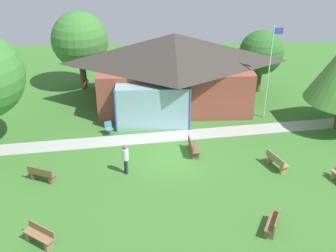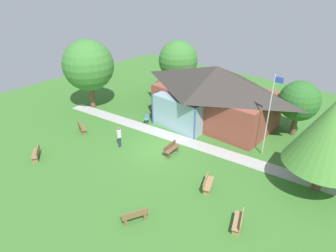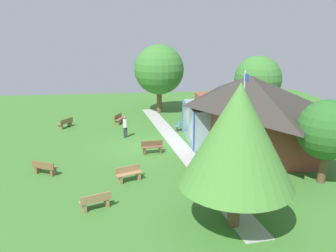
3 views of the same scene
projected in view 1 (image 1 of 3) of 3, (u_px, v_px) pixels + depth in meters
The scene contains 13 objects.
ground_plane at pixel (174, 156), 23.93m from camera, with size 44.00×44.00×0.00m, color #3D752D.
pavilion at pixel (173, 69), 28.94m from camera, with size 11.27×7.60×5.15m.
footpath at pixel (172, 136), 25.97m from camera, with size 24.33×1.30×0.03m, color #ADADA8.
flagpole at pixel (270, 69), 26.75m from camera, with size 0.64×0.08×6.25m.
bench_front_left at pixel (40, 236), 17.60m from camera, with size 1.48×1.22×0.84m.
bench_mid_left at pixel (42, 174), 21.61m from camera, with size 1.55×1.00×0.84m.
bench_mid_right at pixel (277, 162), 22.69m from camera, with size 0.97×1.56×0.84m.
bench_rear_near_path at pixel (193, 148), 23.99m from camera, with size 0.57×1.53×0.84m.
bench_front_right at pixel (274, 223), 18.30m from camera, with size 1.07×1.54×0.84m.
patio_chair_west at pixel (109, 129), 26.01m from camera, with size 0.57×0.57×0.86m.
visitor_strolling_lawn at pixel (125, 157), 21.95m from camera, with size 0.34×0.34×1.74m.
tree_behind_pavilion_right at pixel (261, 53), 30.97m from camera, with size 3.27×3.27×4.70m.
tree_behind_pavilion_left at pixel (80, 40), 31.08m from camera, with size 4.22×4.22×5.97m.
Camera 1 is at (-1.26, -20.32, 12.70)m, focal length 44.77 mm.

